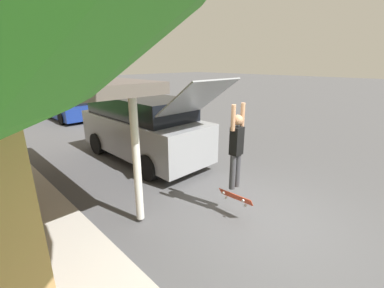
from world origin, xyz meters
name	(u,v)px	position (x,y,z in m)	size (l,w,h in m)	color
ground_plane	(263,222)	(0.00, 0.00, 0.00)	(120.00, 120.00, 0.00)	#49494C
sidewalk	(4,184)	(-3.60, 6.00, 0.05)	(1.80, 80.00, 0.10)	#ADA89E
suv_parked	(142,127)	(0.42, 5.05, 1.15)	(2.15, 5.91, 2.90)	gray
car_down_street	(69,108)	(1.07, 13.66, 0.64)	(1.96, 4.07, 1.34)	navy
skateboarder	(236,146)	(-0.19, 0.68, 1.59)	(0.41, 0.21, 1.85)	#38383D
skateboard	(235,197)	(-0.27, 0.58, 0.47)	(0.20, 0.82, 0.25)	#B73D23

